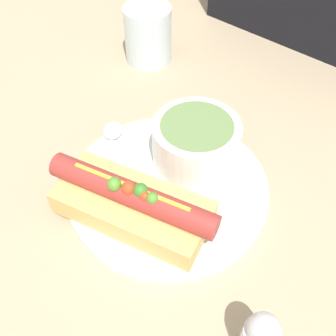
% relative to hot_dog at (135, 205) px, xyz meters
% --- Properties ---
extents(ground_plane, '(4.00, 4.00, 0.00)m').
position_rel_hot_dog_xyz_m(ground_plane, '(-0.00, 0.06, -0.04)').
color(ground_plane, tan).
extents(dinner_plate, '(0.24, 0.24, 0.01)m').
position_rel_hot_dog_xyz_m(dinner_plate, '(-0.00, 0.06, -0.03)').
color(dinner_plate, white).
rests_on(dinner_plate, ground_plane).
extents(hot_dog, '(0.20, 0.12, 0.06)m').
position_rel_hot_dog_xyz_m(hot_dog, '(0.00, 0.00, 0.00)').
color(hot_dog, '#DBAD60').
rests_on(hot_dog, dinner_plate).
extents(soup_bowl, '(0.11, 0.11, 0.06)m').
position_rel_hot_dog_xyz_m(soup_bowl, '(0.00, 0.11, 0.01)').
color(soup_bowl, white).
rests_on(soup_bowl, dinner_plate).
extents(spoon, '(0.11, 0.12, 0.01)m').
position_rel_hot_dog_xyz_m(spoon, '(-0.11, 0.06, -0.02)').
color(spoon, '#B7B7BC').
rests_on(spoon, dinner_plate).
extents(drinking_glass, '(0.08, 0.08, 0.09)m').
position_rel_hot_dog_xyz_m(drinking_glass, '(-0.22, 0.26, 0.01)').
color(drinking_glass, silver).
rests_on(drinking_glass, ground_plane).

